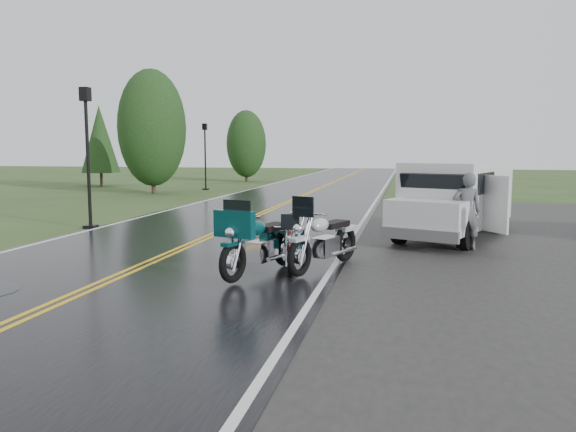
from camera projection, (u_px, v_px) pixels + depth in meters
The scene contains 12 objects.
ground at pixel (118, 278), 10.42m from camera, with size 120.00×120.00×0.00m, color #2D471E.
road at pixel (259, 215), 20.13m from camera, with size 8.00×100.00×0.04m, color black.
motorcycle_red at pixel (290, 249), 10.33m from camera, with size 0.69×1.90×1.12m, color #5E0A11, non-canonical shape.
motorcycle_teal at pixel (233, 245), 9.70m from camera, with size 0.90×2.47×1.46m, color #05383C, non-canonical shape.
motorcycle_silver at pixel (300, 241), 10.19m from camera, with size 0.89×2.45×1.45m, color #B3B6BC, non-canonical shape.
van_white at pixel (401, 203), 13.93m from camera, with size 2.00×5.32×2.09m, color silver, non-canonical shape.
person_at_van at pixel (466, 213), 13.08m from camera, with size 0.66×0.43×1.82m, color #4C4D51.
lamp_post_near_left at pixel (88, 158), 16.69m from camera, with size 0.36×0.36×4.24m, color black, non-canonical shape.
lamp_post_far_left at pixel (205, 156), 32.71m from camera, with size 0.33×0.33×3.90m, color black, non-canonical shape.
tree_left_mid at pixel (152, 141), 29.94m from camera, with size 3.61×3.61×5.65m, color #1E3D19, non-canonical shape.
tree_left_far at pixel (246, 151), 41.06m from camera, with size 2.89×2.89×4.45m, color #1E3D19, non-canonical shape.
pine_left_far at pixel (100, 147), 35.93m from camera, with size 2.41×2.41×5.03m, color #1E3D19, non-canonical shape.
Camera 1 is at (5.23, -9.32, 2.39)m, focal length 35.00 mm.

